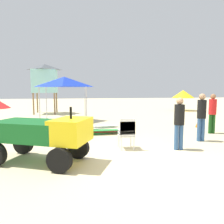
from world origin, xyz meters
The scene contains 12 objects.
ground centered at (0.00, 0.00, 0.00)m, with size 80.00×80.00×0.00m, color beige.
utility_cart centered at (-2.48, 0.18, 0.78)m, with size 2.81×2.13×1.50m.
stacked_plastic_chairs centered at (-0.03, 1.03, 0.60)m, with size 0.48×0.48×1.02m.
surfboard_pile centered at (-0.74, 3.48, 0.19)m, with size 2.63×0.64×0.40m.
lifeguard_near_left centered at (1.61, 0.75, 0.97)m, with size 0.32×0.32×1.68m.
lifeguard_near_center centered at (4.24, 2.94, 1.00)m, with size 0.32×0.32×1.74m.
lifeguard_near_right centered at (2.96, 1.70, 1.03)m, with size 0.32×0.32×1.78m.
popup_canopy centered at (-2.37, 7.64, 2.38)m, with size 2.56×2.56×2.69m.
lifeguard_tower centered at (-4.15, 12.14, 2.80)m, with size 1.98×1.98×3.92m.
beach_umbrella_left centered at (7.87, 12.66, 1.51)m, with size 2.01×2.01×1.86m.
traffic_cone_near centered at (4.52, 4.41, 0.24)m, with size 0.34×0.34×0.48m, color orange.
traffic_cone_far centered at (-3.29, 4.45, 0.29)m, with size 0.41×0.41×0.58m, color orange.
Camera 1 is at (-1.55, -5.56, 1.94)m, focal length 34.28 mm.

